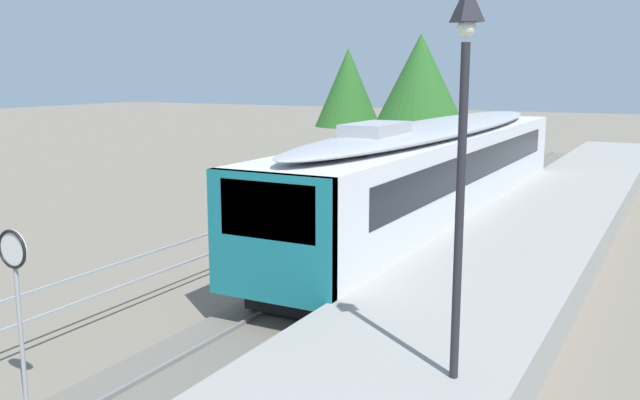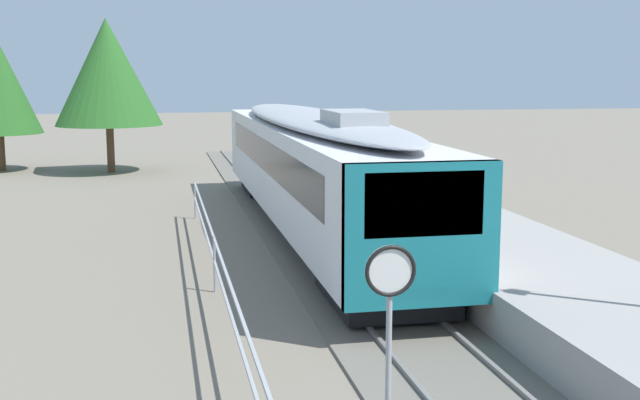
{
  "view_description": "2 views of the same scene",
  "coord_description": "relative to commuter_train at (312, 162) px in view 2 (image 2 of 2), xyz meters",
  "views": [
    {
      "loc": [
        7.0,
        5.9,
        5.11
      ],
      "look_at": [
        -1.0,
        20.8,
        2.0
      ],
      "focal_mm": 38.81,
      "sensor_mm": 36.0,
      "label": 1
    },
    {
      "loc": [
        -4.4,
        4.19,
        4.73
      ],
      "look_at": [
        -1.0,
        20.8,
        2.0
      ],
      "focal_mm": 44.28,
      "sensor_mm": 36.0,
      "label": 2
    }
  ],
  "objects": [
    {
      "name": "track_rails",
      "position": [
        0.0,
        -4.88,
        -2.11
      ],
      "size": [
        3.2,
        60.0,
        0.14
      ],
      "color": "#6B665B",
      "rests_on": "ground"
    },
    {
      "name": "commuter_train",
      "position": [
        0.0,
        0.0,
        0.0
      ],
      "size": [
        2.82,
        20.4,
        3.74
      ],
      "color": "silver",
      "rests_on": "track_rails"
    },
    {
      "name": "station_platform",
      "position": [
        3.25,
        -4.88,
        -1.7
      ],
      "size": [
        3.9,
        60.0,
        0.9
      ],
      "primitive_type": "cube",
      "color": "#999691",
      "rests_on": "ground"
    },
    {
      "name": "ground_plane",
      "position": [
        -3.0,
        -4.88,
        -2.15
      ],
      "size": [
        160.0,
        160.0,
        0.0
      ],
      "primitive_type": "plane",
      "color": "slate"
    },
    {
      "name": "speed_limit_sign",
      "position": [
        -1.86,
        -14.28,
        -0.02
      ],
      "size": [
        0.61,
        0.1,
        2.81
      ],
      "color": "#9EA0A5",
      "rests_on": "ground"
    },
    {
      "name": "tree_behind_carpark",
      "position": [
        -6.7,
        16.47,
        2.64
      ],
      "size": [
        5.05,
        5.05,
        7.32
      ],
      "color": "brown",
      "rests_on": "ground"
    }
  ]
}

